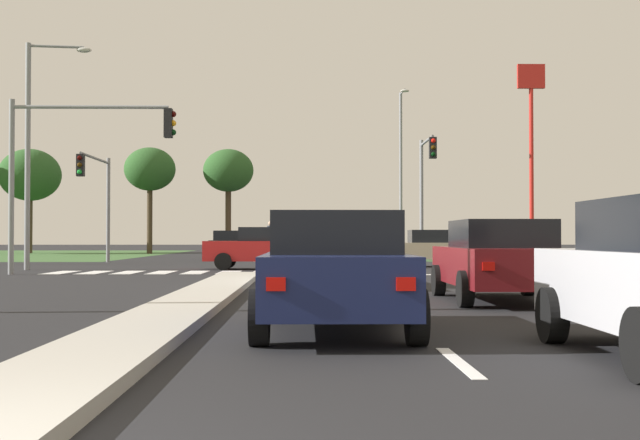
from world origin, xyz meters
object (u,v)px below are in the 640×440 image
(car_navy_eighth, at_px, (334,271))
(pedestrian_at_median, at_px, (270,236))
(traffic_signal_far_left, at_px, (98,187))
(treeline_fourth, at_px, (228,171))
(fastfood_pole_sign, at_px, (531,117))
(treeline_second, at_px, (30,175))
(car_maroon_near, at_px, (500,260))
(car_white_fourth, at_px, (319,254))
(street_lamp_second, at_px, (34,142))
(street_lamp_third, at_px, (401,165))
(traffic_signal_far_right, at_px, (425,177))
(car_red_third, at_px, (263,248))
(car_beige_sixth, at_px, (432,248))
(car_teal_second, at_px, (253,243))
(treeline_third, at_px, (150,170))
(car_black_seventh, at_px, (230,245))
(traffic_signal_near_left, at_px, (73,152))

(car_navy_eighth, bearing_deg, pedestrian_at_median, 93.98)
(traffic_signal_far_left, bearing_deg, treeline_fourth, 80.87)
(fastfood_pole_sign, distance_m, treeline_second, 37.02)
(traffic_signal_far_left, height_order, treeline_fourth, treeline_fourth)
(car_maroon_near, xyz_separation_m, car_navy_eighth, (-3.32, -5.19, -0.01))
(traffic_signal_far_left, bearing_deg, car_navy_eighth, -70.24)
(car_white_fourth, distance_m, street_lamp_second, 15.30)
(street_lamp_third, bearing_deg, traffic_signal_far_right, -92.58)
(car_red_third, bearing_deg, fastfood_pole_sign, -35.50)
(car_beige_sixth, bearing_deg, car_teal_second, 16.29)
(pedestrian_at_median, xyz_separation_m, treeline_third, (-9.69, 18.90, 4.86))
(car_black_seventh, bearing_deg, car_teal_second, -89.85)
(traffic_signal_near_left, height_order, street_lamp_second, street_lamp_second)
(treeline_second, bearing_deg, treeline_fourth, -5.69)
(treeline_fourth, bearing_deg, car_red_third, -82.14)
(treeline_second, bearing_deg, car_teal_second, 9.83)
(car_black_seventh, height_order, fastfood_pole_sign, fastfood_pole_sign)
(car_maroon_near, height_order, car_black_seventh, car_black_seventh)
(street_lamp_third, relative_size, treeline_fourth, 1.42)
(traffic_signal_far_left, xyz_separation_m, treeline_second, (-11.39, 24.99, 2.36))
(car_beige_sixth, relative_size, treeline_third, 0.58)
(traffic_signal_far_left, xyz_separation_m, street_lamp_second, (-0.54, -7.34, 1.22))
(treeline_second, bearing_deg, car_maroon_near, -62.58)
(car_maroon_near, relative_size, car_white_fourth, 1.02)
(car_maroon_near, distance_m, fastfood_pole_sign, 41.31)
(car_maroon_near, xyz_separation_m, street_lamp_second, (-13.83, 15.25, 3.97))
(pedestrian_at_median, bearing_deg, street_lamp_third, -137.79)
(treeline_third, bearing_deg, car_teal_second, 34.54)
(car_beige_sixth, xyz_separation_m, treeline_third, (-16.69, 27.14, 5.37))
(fastfood_pole_sign, bearing_deg, street_lamp_third, 172.27)
(car_black_seventh, distance_m, fastfood_pole_sign, 22.81)
(treeline_second, bearing_deg, car_black_seventh, -47.12)
(car_red_third, distance_m, car_black_seventh, 13.94)
(traffic_signal_near_left, bearing_deg, treeline_second, 110.30)
(treeline_fourth, bearing_deg, traffic_signal_far_right, -63.40)
(car_beige_sixth, xyz_separation_m, street_lamp_third, (1.20, 21.72, 5.26))
(car_teal_second, bearing_deg, street_lamp_third, 135.43)
(car_teal_second, distance_m, street_lamp_third, 15.78)
(car_teal_second, distance_m, car_navy_eighth, 55.86)
(traffic_signal_far_left, height_order, street_lamp_second, street_lamp_second)
(car_red_third, xyz_separation_m, car_black_seventh, (-2.54, 13.70, -0.01))
(car_red_third, bearing_deg, car_beige_sixth, -69.51)
(car_navy_eighth, distance_m, traffic_signal_far_left, 29.64)
(car_black_seventh, height_order, car_navy_eighth, car_black_seventh)
(street_lamp_second, height_order, street_lamp_third, street_lamp_third)
(street_lamp_second, xyz_separation_m, treeline_second, (-10.85, 32.33, 1.14))
(traffic_signal_far_left, xyz_separation_m, traffic_signal_far_right, (15.20, 0.66, 0.50))
(traffic_signal_far_right, xyz_separation_m, fastfood_pole_sign, (9.24, 15.64, 5.11))
(car_red_third, distance_m, traffic_signal_far_right, 10.90)
(traffic_signal_far_left, relative_size, street_lamp_second, 0.63)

